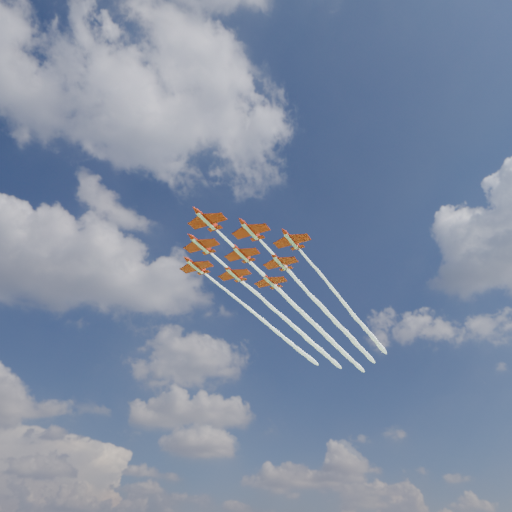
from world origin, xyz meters
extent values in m
cylinder|color=#B61F0A|center=(-17.92, -15.56, 75.04)|extent=(6.41, 6.73, 1.12)
cone|color=#B61F0A|center=(-21.41, -19.28, 75.04)|extent=(2.22, 2.26, 1.12)
cone|color=#B61F0A|center=(-14.64, -12.05, 75.04)|extent=(1.79, 1.82, 1.02)
ellipsoid|color=black|center=(-19.31, -17.05, 75.49)|extent=(2.13, 2.19, 0.73)
cube|color=#B61F0A|center=(-17.57, -15.18, 74.98)|extent=(9.09, 8.81, 0.14)
cube|color=#B61F0A|center=(-15.12, -12.57, 75.04)|extent=(3.66, 3.56, 0.12)
cube|color=#B61F0A|center=(-14.98, -12.43, 75.95)|extent=(1.22, 1.29, 1.84)
cube|color=silver|center=(-17.92, -15.56, 74.52)|extent=(5.91, 6.22, 0.12)
cylinder|color=#B61F0A|center=(-6.47, -14.12, 75.04)|extent=(6.41, 6.73, 1.12)
cone|color=#B61F0A|center=(-9.97, -17.85, 75.04)|extent=(2.22, 2.26, 1.12)
cone|color=#B61F0A|center=(-3.19, -10.62, 75.04)|extent=(1.79, 1.82, 1.02)
ellipsoid|color=black|center=(-7.87, -15.61, 75.49)|extent=(2.13, 2.19, 0.73)
cube|color=#B61F0A|center=(-6.13, -13.75, 74.98)|extent=(9.09, 8.81, 0.14)
cube|color=#B61F0A|center=(-3.68, -11.14, 75.04)|extent=(3.66, 3.56, 0.12)
cube|color=#B61F0A|center=(-3.54, -10.99, 75.95)|extent=(1.22, 1.29, 1.84)
cube|color=silver|center=(-6.47, -14.12, 74.52)|extent=(5.91, 6.22, 0.12)
cylinder|color=#B61F0A|center=(-17.23, -4.04, 75.04)|extent=(6.41, 6.73, 1.12)
cone|color=#B61F0A|center=(-20.72, -7.77, 75.04)|extent=(2.22, 2.26, 1.12)
cone|color=#B61F0A|center=(-13.95, -0.54, 75.04)|extent=(1.79, 1.82, 1.02)
ellipsoid|color=black|center=(-18.63, -5.54, 75.49)|extent=(2.13, 2.19, 0.73)
cube|color=#B61F0A|center=(-16.88, -3.67, 74.98)|extent=(9.09, 8.81, 0.14)
cube|color=#B61F0A|center=(-14.44, -1.06, 75.04)|extent=(3.66, 3.56, 0.12)
cube|color=#B61F0A|center=(-14.30, -0.91, 75.95)|extent=(1.22, 1.29, 1.84)
cube|color=silver|center=(-17.23, -4.04, 74.52)|extent=(5.91, 6.22, 0.12)
cylinder|color=#B61F0A|center=(4.97, -12.69, 75.04)|extent=(6.41, 6.73, 1.12)
cone|color=#B61F0A|center=(1.48, -16.42, 75.04)|extent=(2.22, 2.26, 1.12)
cone|color=#B61F0A|center=(8.25, -9.19, 75.04)|extent=(1.79, 1.82, 1.02)
ellipsoid|color=black|center=(3.57, -14.18, 75.49)|extent=(2.13, 2.19, 0.73)
cube|color=#B61F0A|center=(5.32, -12.32, 74.98)|extent=(9.09, 8.81, 0.14)
cube|color=#B61F0A|center=(7.76, -9.71, 75.04)|extent=(3.66, 3.56, 0.12)
cube|color=#B61F0A|center=(7.90, -9.56, 75.95)|extent=(1.22, 1.29, 1.84)
cube|color=silver|center=(4.97, -12.69, 74.52)|extent=(5.91, 6.22, 0.12)
cylinder|color=#B61F0A|center=(-5.79, -2.61, 75.04)|extent=(6.41, 6.73, 1.12)
cone|color=#B61F0A|center=(-9.28, -6.34, 75.04)|extent=(2.22, 2.26, 1.12)
cone|color=#B61F0A|center=(-2.51, 0.89, 75.04)|extent=(1.79, 1.82, 1.02)
ellipsoid|color=black|center=(-7.19, -4.10, 75.49)|extent=(2.13, 2.19, 0.73)
cube|color=#B61F0A|center=(-5.44, -2.24, 74.98)|extent=(9.09, 8.81, 0.14)
cube|color=#B61F0A|center=(-3.00, 0.37, 75.04)|extent=(3.66, 3.56, 0.12)
cube|color=#B61F0A|center=(-2.86, 0.52, 75.95)|extent=(1.22, 1.29, 1.84)
cube|color=silver|center=(-5.79, -2.61, 74.52)|extent=(5.91, 6.22, 0.12)
cylinder|color=#B61F0A|center=(-16.55, 7.47, 75.04)|extent=(6.41, 6.73, 1.12)
cone|color=#B61F0A|center=(-20.04, 3.74, 75.04)|extent=(2.22, 2.26, 1.12)
cone|color=#B61F0A|center=(-13.27, 10.97, 75.04)|extent=(1.79, 1.82, 1.02)
ellipsoid|color=black|center=(-17.95, 5.98, 75.49)|extent=(2.13, 2.19, 0.73)
cube|color=#B61F0A|center=(-16.20, 7.84, 74.98)|extent=(9.09, 8.81, 0.14)
cube|color=#B61F0A|center=(-13.76, 10.45, 75.04)|extent=(3.66, 3.56, 0.12)
cube|color=#B61F0A|center=(-13.62, 10.60, 75.95)|extent=(1.22, 1.29, 1.84)
cube|color=silver|center=(-16.55, 7.47, 74.52)|extent=(5.91, 6.22, 0.12)
cylinder|color=#B61F0A|center=(5.65, -1.18, 75.04)|extent=(6.41, 6.73, 1.12)
cone|color=#B61F0A|center=(2.16, -4.90, 75.04)|extent=(2.22, 2.26, 1.12)
cone|color=#B61F0A|center=(8.93, 2.33, 75.04)|extent=(1.79, 1.82, 1.02)
ellipsoid|color=black|center=(4.25, -2.67, 75.49)|extent=(2.13, 2.19, 0.73)
cube|color=#B61F0A|center=(6.00, -0.81, 74.98)|extent=(9.09, 8.81, 0.14)
cube|color=#B61F0A|center=(8.44, 1.80, 75.04)|extent=(3.66, 3.56, 0.12)
cube|color=#B61F0A|center=(8.58, 1.95, 75.95)|extent=(1.22, 1.29, 1.84)
cube|color=silver|center=(5.65, -1.18, 74.52)|extent=(5.91, 6.22, 0.12)
cylinder|color=#B61F0A|center=(-5.11, 8.90, 75.04)|extent=(6.41, 6.73, 1.12)
cone|color=#B61F0A|center=(-8.60, 5.17, 75.04)|extent=(2.22, 2.26, 1.12)
cone|color=#B61F0A|center=(-1.83, 12.40, 75.04)|extent=(1.79, 1.82, 1.02)
ellipsoid|color=black|center=(-6.50, 7.41, 75.49)|extent=(2.13, 2.19, 0.73)
cube|color=#B61F0A|center=(-4.76, 9.27, 74.98)|extent=(9.09, 8.81, 0.14)
cube|color=#B61F0A|center=(-2.31, 11.88, 75.04)|extent=(3.66, 3.56, 0.12)
cube|color=#B61F0A|center=(-2.17, 12.03, 75.95)|extent=(1.22, 1.29, 1.84)
cube|color=silver|center=(-5.11, 8.90, 74.52)|extent=(5.91, 6.22, 0.12)
cylinder|color=#B61F0A|center=(6.33, 10.33, 75.04)|extent=(6.41, 6.73, 1.12)
cone|color=#B61F0A|center=(2.84, 6.61, 75.04)|extent=(2.22, 2.26, 1.12)
cone|color=#B61F0A|center=(9.62, 13.84, 75.04)|extent=(1.79, 1.82, 1.02)
ellipsoid|color=black|center=(4.94, 8.84, 75.49)|extent=(2.13, 2.19, 0.73)
cube|color=#B61F0A|center=(6.68, 10.71, 74.98)|extent=(9.09, 8.81, 0.14)
cube|color=#B61F0A|center=(9.13, 13.31, 75.04)|extent=(3.66, 3.56, 0.12)
cube|color=#B61F0A|center=(9.27, 13.46, 75.95)|extent=(1.22, 1.29, 1.84)
cube|color=silver|center=(6.33, 10.33, 74.52)|extent=(5.91, 6.22, 0.12)
camera|label=1|loc=(-33.20, -114.20, 4.77)|focal=35.00mm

